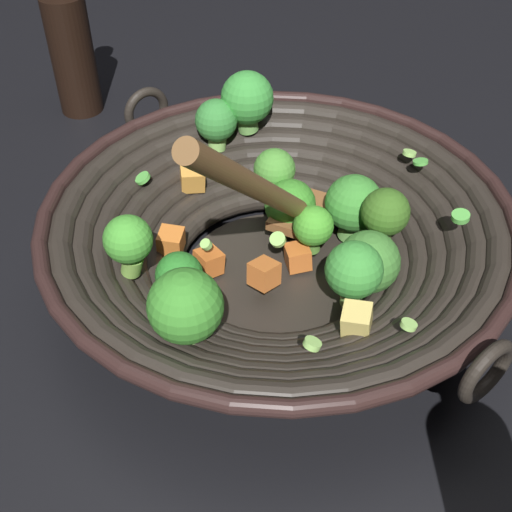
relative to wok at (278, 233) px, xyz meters
The scene contains 3 objects.
ground_plane 0.06m from the wok, 88.98° to the right, with size 4.00×4.00×0.00m, color black.
wok is the anchor object (origin of this frame).
soy_sauce_bottle 0.41m from the wok, 149.35° to the left, with size 0.05×0.05×0.20m.
Camera 1 is at (0.15, -0.44, 0.45)m, focal length 46.45 mm.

